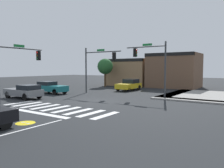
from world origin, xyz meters
name	(u,v)px	position (x,y,z in m)	size (l,w,h in m)	color
ground_plane	(92,101)	(0.00, 0.00, 0.00)	(120.00, 120.00, 0.00)	#232628
crosswalk_near	(56,108)	(0.00, -4.50, 0.00)	(10.05, 2.85, 0.01)	silver
bike_detector_marking	(25,123)	(2.16, -8.71, 0.00)	(1.10, 1.10, 0.01)	yellow
curb_corner_northeast	(208,96)	(8.49, 9.42, 0.07)	(10.00, 10.60, 0.15)	gray
storefront_row	(155,71)	(-1.66, 18.83, 2.59)	(15.34, 6.21, 5.44)	#93704C
traffic_signal_southwest	(18,62)	(-5.58, -4.01, 3.73)	(0.32, 4.70, 5.40)	#383A3D
traffic_signal_northeast	(151,60)	(3.39, 5.90, 4.04)	(4.66, 0.32, 5.88)	#383A3D
traffic_signal_northwest	(98,62)	(-3.19, 5.11, 3.82)	(5.23, 0.32, 5.63)	#383A3D
car_gray	(24,91)	(-6.91, -2.50, 0.73)	(4.39, 1.82, 1.43)	slate
car_yellow	(129,85)	(-2.09, 10.84, 0.79)	(1.93, 4.26, 1.58)	gold
car_teal	(51,87)	(-8.20, 2.09, 0.77)	(4.15, 1.74, 1.46)	#196B70
roadside_tree	(105,67)	(-8.50, 14.00, 3.36)	(2.61, 2.61, 4.71)	#4C3823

